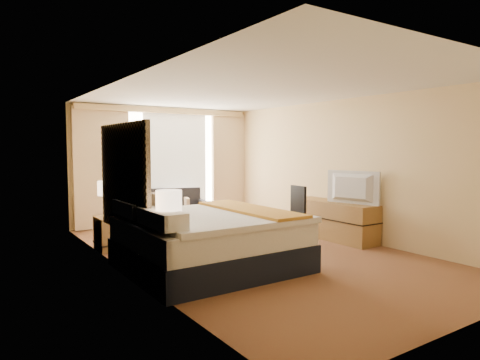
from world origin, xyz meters
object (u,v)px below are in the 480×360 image
nightstand_right (111,233)px  media_dresser (333,220)px  lamp_left (169,203)px  television (350,188)px  floor_lamp (121,165)px  nightstand_left (176,268)px  loveseat (176,213)px  lamp_right (106,189)px  desk_chair (293,218)px  bed (210,240)px

nightstand_right → media_dresser: media_dresser is taller
lamp_left → television: 3.74m
nightstand_right → floor_lamp: size_ratio=0.29×
nightstand_right → television: 4.17m
nightstand_left → lamp_left: bearing=123.5°
nightstand_left → loveseat: 4.45m
lamp_right → desk_chair: bearing=-26.3°
desk_chair → lamp_left: 3.12m
lamp_right → television: size_ratio=0.58×
bed → television: television is taller
nightstand_right → loveseat: (1.90, 1.52, -0.01)m
floor_lamp → lamp_right: floor_lamp is taller
nightstand_right → lamp_right: size_ratio=0.93×
nightstand_left → floor_lamp: size_ratio=0.29×
lamp_left → lamp_right: bearing=89.9°
loveseat → lamp_right: lamp_right is taller
nightstand_right → lamp_left: size_ratio=0.85×
bed → nightstand_left: bearing=-142.8°
desk_chair → television: bearing=-29.5°
loveseat → floor_lamp: floor_lamp is taller
media_dresser → lamp_left: bearing=-165.4°
television → loveseat: bearing=15.3°
media_dresser → bed: bed is taller
media_dresser → floor_lamp: (-3.10, 2.67, 1.00)m
lamp_right → media_dresser: bearing=-22.2°
bed → desk_chair: size_ratio=2.22×
nightstand_right → lamp_left: (-0.05, -2.43, 0.77)m
floor_lamp → desk_chair: 3.49m
nightstand_right → lamp_left: bearing=-91.1°
nightstand_left → desk_chair: bearing=22.6°
desk_chair → television: (0.84, -0.56, 0.54)m
loveseat → television: 3.90m
bed → lamp_left: 1.20m
desk_chair → television: television is taller
media_dresser → lamp_left: 3.94m
lamp_right → nightstand_right: bearing=-62.0°
bed → floor_lamp: (-0.21, 3.10, 0.95)m
media_dresser → desk_chair: size_ratio=1.76×
loveseat → media_dresser: bearing=-42.7°
desk_chair → nightstand_left: bearing=-153.4°
media_dresser → lamp_left: (-3.75, -0.98, 0.70)m
media_dresser → floor_lamp: bearing=139.3°
desk_chair → lamp_left: size_ratio=1.58×
nightstand_right → desk_chair: 3.11m
desk_chair → nightstand_right: bearing=158.6°
floor_lamp → desk_chair: floor_lamp is taller
floor_lamp → television: size_ratio=1.88×
nightstand_left → nightstand_right: (0.00, 2.50, 0.00)m
nightstand_right → loveseat: bearing=38.6°
media_dresser → floor_lamp: size_ratio=0.94×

